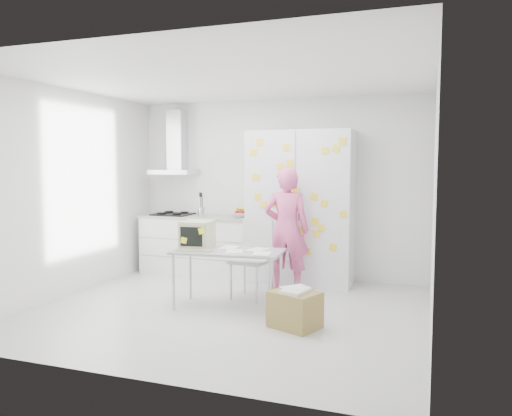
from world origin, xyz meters
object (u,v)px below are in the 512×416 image
(person, at_px, (287,230))
(chair, at_px, (253,253))
(cardboard_box, at_px, (295,309))
(desk, at_px, (208,242))

(person, height_order, chair, person)
(cardboard_box, bearing_deg, desk, 159.06)
(person, distance_m, cardboard_box, 1.65)
(desk, relative_size, chair, 1.34)
(chair, relative_size, cardboard_box, 1.70)
(desk, relative_size, cardboard_box, 2.28)
(person, bearing_deg, chair, 41.99)
(chair, distance_m, cardboard_box, 1.37)
(chair, height_order, cardboard_box, chair)
(chair, bearing_deg, desk, -116.51)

